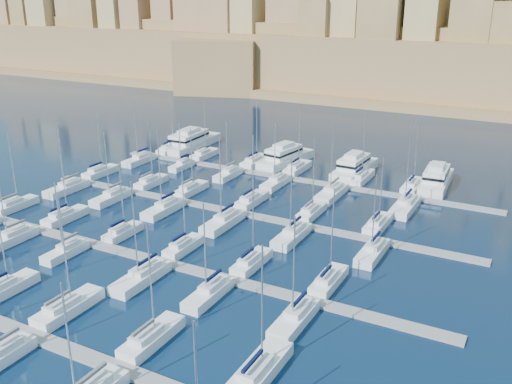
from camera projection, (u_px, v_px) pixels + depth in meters
The scene contains 50 objects.
ground at pixel (207, 234), 92.42m from camera, with size 600.00×600.00×0.00m, color black.
pontoon_near at pixel (44, 340), 64.11m from camera, with size 84.00×2.00×0.40m, color slate.
pontoon_mid_near at pixel (162, 262), 82.39m from camera, with size 84.00×2.00×0.40m, color slate.
pontoon_mid_far at pixel (238, 213), 100.66m from camera, with size 84.00×2.00×0.40m, color slate.
pontoon_far at pixel (290, 178), 118.94m from camera, with size 84.00×2.00×0.40m, color slate.
sailboat_2 at pixel (5, 288), 74.07m from camera, with size 2.69×8.98×15.45m.
sailboat_3 at pixel (68, 307), 69.58m from camera, with size 2.90×9.67×14.95m.
sailboat_4 at pixel (151, 338), 63.58m from camera, with size 2.73×9.11×14.73m.
sailboat_5 at pixel (259, 370), 58.07m from camera, with size 3.04×10.12×14.86m.
sailboat_9 at pixel (0, 357), 60.29m from camera, with size 2.42×8.07×11.38m.
sailboat_12 at pixel (16, 205), 102.72m from camera, with size 2.54×8.46×14.34m.
sailboat_13 at pixel (65, 216), 97.53m from camera, with size 2.64×8.81×11.91m.
sailboat_14 at pixel (123, 232), 91.20m from camera, with size 2.29×7.64×12.47m.
sailboat_15 at pixel (184, 246), 86.15m from camera, with size 2.40×8.01×13.26m.
sailboat_16 at pixel (251, 262), 81.20m from camera, with size 2.54×8.47×12.17m.
sailboat_17 at pixel (329, 281), 76.03m from camera, with size 2.57×8.57×13.92m.
sailboat_19 at pixel (11, 238), 88.92m from camera, with size 2.71×9.05×13.81m.
sailboat_20 at pixel (66, 251), 84.53m from camera, with size 2.33×7.76×12.03m.
sailboat_21 at pixel (142, 277), 76.92m from camera, with size 2.99×9.96×14.88m.
sailboat_22 at pixel (209, 293), 72.81m from camera, with size 2.63×8.75×13.60m.
sailboat_23 at pixel (294, 319), 67.18m from camera, with size 2.79×9.29×14.37m.
sailboat_24 at pixel (100, 172), 121.28m from camera, with size 2.65×8.85×13.47m.
sailboat_25 at pixel (151, 182), 114.99m from camera, with size 2.51×8.36×13.32m.
sailboat_26 at pixel (191, 189), 110.84m from camera, with size 2.60×8.66×12.99m.
sailboat_27 at pixel (252, 200), 105.05m from camera, with size 2.69×8.98×13.19m.
sailboat_28 at pixel (311, 212), 99.50m from camera, with size 2.54×8.48×14.09m.
sailboat_29 at pixel (378, 224), 94.41m from camera, with size 2.66×8.88×12.45m.
sailboat_30 at pixel (67, 188), 111.37m from camera, with size 2.92×9.75×14.26m.
sailboat_31 at pixel (112, 197), 106.61m from camera, with size 2.77×9.25×13.65m.
sailboat_32 at pixel (164, 208), 101.00m from camera, with size 2.90×9.67×15.38m.
sailboat_33 at pixel (223, 222), 95.25m from camera, with size 3.06×10.21×15.42m.
sailboat_34 at pixel (292, 235), 89.94m from camera, with size 2.89×9.64×13.80m.
sailboat_35 at pixel (372, 252), 84.30m from camera, with size 2.78×9.28×13.37m.
sailboat_36 at pixel (172, 149), 138.66m from camera, with size 2.79×9.30×14.40m.
sailboat_37 at pixel (204, 154), 134.16m from camera, with size 2.63×8.78×14.09m.
sailboat_38 at pixel (255, 161), 128.66m from camera, with size 2.96×9.87×14.71m.
sailboat_39 at pixel (297, 168), 123.93m from camera, with size 2.88×9.61×14.47m.
sailboat_40 at pixel (361, 177), 117.71m from camera, with size 2.98×9.95×13.77m.
sailboat_41 at pixel (412, 186), 112.68m from camera, with size 2.78×9.27×14.39m.
sailboat_42 at pixel (139, 160), 129.92m from camera, with size 2.77×9.22×14.99m.
sailboat_43 at pixel (182, 166), 125.82m from camera, with size 2.17×7.23×10.75m.
sailboat_44 at pixel (228, 174), 119.83m from camera, with size 2.55×8.50×12.41m.
sailboat_45 at pixel (276, 183), 114.59m from camera, with size 2.72×9.08×13.20m.
sailboat_46 at pixel (331, 193), 108.55m from camera, with size 3.17×10.57×14.92m.
sailboat_47 at pixel (405, 206), 102.11m from camera, with size 3.27×10.91×16.79m.
motor_yacht_a at pixel (190, 141), 142.06m from camera, with size 6.64×19.96×5.25m.
motor_yacht_b at pixel (285, 157), 128.90m from camera, with size 7.43×17.15×5.25m.
motor_yacht_c at pixel (354, 167), 121.45m from camera, with size 5.57×16.48×5.25m.
motor_yacht_d at pixel (436, 179), 113.67m from camera, with size 5.62×16.12×5.25m.
fortified_city at pixel (427, 53), 216.54m from camera, with size 460.00×108.95×59.52m.
Camera 1 is at (46.94, -71.05, 37.40)m, focal length 40.00 mm.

